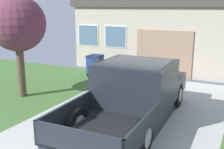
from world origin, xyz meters
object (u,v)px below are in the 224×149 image
house_with_garage (181,30)px  person_with_hat (99,78)px  handbag (101,105)px  wheeled_trash_bin (95,65)px  pickup_truck (135,94)px  neighbor_tree (17,24)px

house_with_garage → person_with_hat: bearing=-94.4°
house_with_garage → handbag: bearing=-93.1°
wheeled_trash_bin → house_with_garage: bearing=57.9°
pickup_truck → handbag: 1.37m
handbag → wheeled_trash_bin: size_ratio=0.44×
neighbor_tree → house_with_garage: bearing=65.0°
wheeled_trash_bin → neighbor_tree: bearing=-105.1°
handbag → house_with_garage: (0.44, 8.20, 1.81)m
pickup_truck → house_with_garage: house_with_garage is taller
house_with_garage → pickup_truck: bearing=-84.7°
person_with_hat → pickup_truck: bearing=16.3°
handbag → house_with_garage: 8.41m
house_with_garage → neighbor_tree: size_ratio=2.83×
pickup_truck → wheeled_trash_bin: pickup_truck is taller
person_with_hat → wheeled_trash_bin: (-2.23, 3.51, -0.43)m
person_with_hat → neighbor_tree: (-3.22, -0.18, 1.64)m
pickup_truck → neighbor_tree: 4.99m
pickup_truck → person_with_hat: bearing=165.4°
house_with_garage → wheeled_trash_bin: house_with_garage is taller
house_with_garage → neighbor_tree: (-3.84, -8.23, 0.67)m
handbag → neighbor_tree: (-3.40, -0.03, 2.47)m
handbag → house_with_garage: bearing=86.9°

